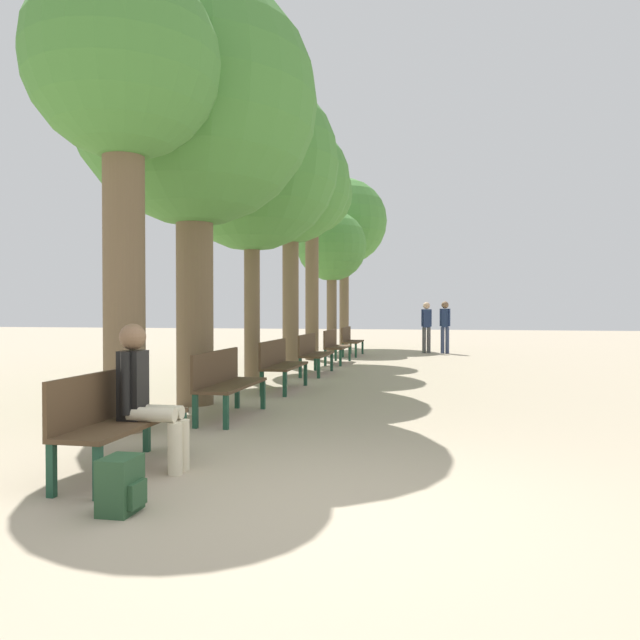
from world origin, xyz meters
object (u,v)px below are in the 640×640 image
at_px(tree_row_2, 252,164).
at_px(tree_row_4, 312,197).
at_px(tree_row_5, 332,247).
at_px(bench_row_3, 313,351).
at_px(pedestrian_mid, 426,324).
at_px(bench_row_5, 350,339).
at_px(pedestrian_near, 445,324).
at_px(bench_row_0, 116,414).
at_px(tree_row_3, 290,185).
at_px(tree_row_6, 344,223).
at_px(tree_row_1, 194,106).
at_px(person_seated, 145,393).
at_px(tree_row_0, 123,76).
at_px(bench_row_1, 225,379).
at_px(bench_row_2, 280,361).
at_px(bench_row_4, 334,344).
at_px(backpack, 121,485).

relative_size(tree_row_2, tree_row_4, 1.02).
bearing_deg(tree_row_4, tree_row_5, 90.00).
relative_size(bench_row_3, pedestrian_mid, 0.99).
bearing_deg(bench_row_5, pedestrian_near, 27.66).
xyz_separation_m(bench_row_0, bench_row_3, (0.00, 8.47, 0.00)).
xyz_separation_m(tree_row_2, tree_row_3, (-0.00, 3.15, 0.20)).
height_order(bench_row_3, tree_row_3, tree_row_3).
bearing_deg(tree_row_5, pedestrian_mid, 2.32).
bearing_deg(pedestrian_mid, tree_row_3, -118.17).
xyz_separation_m(bench_row_3, pedestrian_mid, (2.30, 7.28, 0.44)).
relative_size(tree_row_6, pedestrian_near, 3.75).
xyz_separation_m(tree_row_1, tree_row_5, (-0.00, 11.78, -0.99)).
xyz_separation_m(person_seated, pedestrian_mid, (2.06, 15.66, 0.26)).
bearing_deg(tree_row_0, bench_row_5, 86.08).
xyz_separation_m(bench_row_5, tree_row_1, (-0.85, -10.27, 4.00)).
height_order(bench_row_0, person_seated, person_seated).
height_order(bench_row_1, bench_row_2, same).
bearing_deg(tree_row_6, tree_row_4, -90.00).
xyz_separation_m(bench_row_1, bench_row_2, (0.00, 2.82, 0.00)).
bearing_deg(bench_row_4, bench_row_3, -90.00).
bearing_deg(pedestrian_mid, bench_row_4, -117.29).
bearing_deg(bench_row_5, tree_row_5, 119.42).
relative_size(bench_row_4, tree_row_4, 0.28).
height_order(bench_row_5, tree_row_3, tree_row_3).
bearing_deg(pedestrian_near, tree_row_0, -105.07).
distance_m(backpack, pedestrian_near, 16.82).
distance_m(bench_row_0, tree_row_1, 5.61).
height_order(backpack, pedestrian_mid, pedestrian_mid).
relative_size(bench_row_4, pedestrian_mid, 0.99).
xyz_separation_m(bench_row_1, tree_row_5, (-0.85, 12.80, 3.01)).
xyz_separation_m(tree_row_2, person_seated, (1.09, -6.63, -3.59)).
bearing_deg(pedestrian_near, tree_row_4, -139.30).
distance_m(bench_row_2, pedestrian_mid, 10.37).
relative_size(tree_row_2, pedestrian_mid, 3.59).
bearing_deg(tree_row_4, tree_row_1, -90.00).
bearing_deg(bench_row_0, bench_row_1, 90.00).
relative_size(tree_row_4, pedestrian_mid, 3.54).
bearing_deg(tree_row_1, pedestrian_near, 72.36).
height_order(tree_row_0, tree_row_3, tree_row_3).
xyz_separation_m(backpack, pedestrian_mid, (1.69, 16.76, 0.76)).
xyz_separation_m(bench_row_0, bench_row_2, (0.00, 5.65, 0.00)).
height_order(bench_row_1, backpack, bench_row_1).
height_order(bench_row_0, bench_row_2, same).
bearing_deg(backpack, tree_row_0, 118.16).
xyz_separation_m(tree_row_1, pedestrian_mid, (3.15, 11.91, -3.55)).
relative_size(bench_row_1, tree_row_6, 0.26).
xyz_separation_m(tree_row_2, tree_row_6, (0.00, 11.58, 0.44)).
bearing_deg(tree_row_5, person_seated, -85.99).
height_order(bench_row_5, tree_row_6, tree_row_6).
xyz_separation_m(bench_row_3, bench_row_4, (0.00, 2.82, 0.00)).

